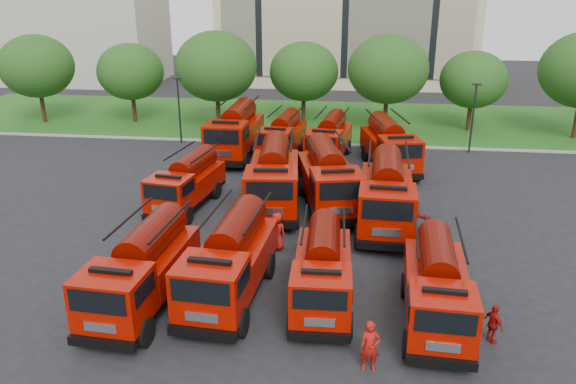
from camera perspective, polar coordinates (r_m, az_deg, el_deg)
name	(u,v)px	position (r m, az deg, el deg)	size (l,w,h in m)	color
ground	(277,246)	(27.19, -1.10, -5.50)	(140.00, 140.00, 0.00)	black
lawn	(316,120)	(51.66, 2.89, 7.36)	(70.00, 16.00, 0.12)	#255115
curb	(309,144)	(43.84, 2.12, 4.94)	(70.00, 0.30, 0.14)	gray
side_building	(86,40)	(76.22, -19.83, 14.32)	(18.00, 12.00, 10.00)	#AAA597
tree_0	(37,66)	(54.13, -24.18, 11.58)	(6.30, 6.30, 7.70)	#382314
tree_1	(131,72)	(51.53, -15.71, 11.69)	(5.71, 5.71, 6.98)	#382314
tree_2	(216,66)	(47.52, -7.30, 12.55)	(6.72, 6.72, 8.22)	#382314
tree_3	(304,72)	(48.89, 1.62, 12.14)	(5.88, 5.88, 7.19)	#382314
tree_4	(388,69)	(47.20, 10.14, 12.18)	(6.55, 6.55, 8.01)	#382314
tree_5	(473,80)	(49.19, 18.32, 10.77)	(5.46, 5.46, 6.68)	#382314
lamp_post_0	(179,106)	(44.41, -11.02, 8.53)	(0.60, 0.25, 5.11)	black
lamp_post_1	(473,114)	(43.20, 18.30, 7.53)	(0.60, 0.25, 5.11)	black
fire_truck_0	(142,269)	(22.56, -14.57, -7.56)	(2.92, 7.06, 3.15)	black
fire_truck_1	(230,260)	(22.51, -5.88, -6.89)	(3.03, 7.27, 3.23)	black
fire_truck_2	(323,269)	(22.13, 3.53, -7.86)	(2.48, 6.38, 2.87)	black
fire_truck_3	(437,287)	(21.58, 14.90, -9.26)	(2.67, 6.60, 2.95)	black
fire_truck_4	(187,182)	(31.77, -10.21, 0.99)	(3.13, 6.60, 2.89)	black
fire_truck_5	(273,177)	(31.05, -1.48, 1.51)	(3.45, 8.03, 3.55)	black
fire_truck_6	(329,178)	(31.18, 4.15, 1.44)	(4.20, 7.95, 3.45)	black
fire_truck_7	(386,194)	(29.14, 9.96, -0.19)	(3.07, 7.80, 3.50)	black
fire_truck_8	(235,132)	(40.59, -5.36, 6.14)	(3.11, 8.07, 3.64)	black
fire_truck_9	(283,136)	(40.51, -0.54, 5.71)	(3.01, 6.77, 2.98)	black
fire_truck_10	(329,139)	(39.72, 4.22, 5.43)	(3.20, 7.02, 3.08)	black
fire_truck_11	(389,145)	(38.28, 10.27, 4.71)	(3.97, 7.57, 3.28)	black
firefighter_0	(368,370)	(19.57, 8.18, -17.44)	(0.66, 0.48, 1.82)	#97120B
firefighter_2	(491,342)	(21.81, 19.91, -14.14)	(0.88, 0.50, 1.49)	#97120B
firefighter_3	(435,291)	(24.28, 14.70, -9.70)	(1.26, 0.65, 1.95)	black
firefighter_4	(277,249)	(26.91, -1.08, -5.79)	(0.90, 0.59, 1.85)	#97120B
firefighter_5	(411,236)	(28.81, 12.35, -4.43)	(1.78, 0.77, 1.92)	#97120B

